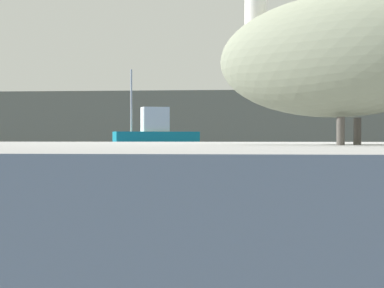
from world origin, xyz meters
TOP-DOWN VIEW (x-y plane):
  - hillside_backdrop at (0.00, 68.29)m, footprint 140.00×13.34m
  - pier_dock at (-0.07, -0.89)m, footprint 3.74×2.69m
  - pelican at (-0.08, -0.89)m, footprint 1.22×0.90m
  - fishing_boat_teal at (-6.71, 37.89)m, footprint 5.50×3.38m

SIDE VIEW (x-z plane):
  - pier_dock at x=-0.07m, z-range 0.00..0.77m
  - fishing_boat_teal at x=-6.71m, z-range -1.61..3.36m
  - pelican at x=-0.08m, z-range 0.71..1.53m
  - hillside_backdrop at x=0.00m, z-range 0.00..5.34m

